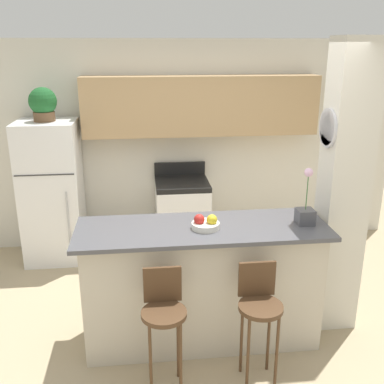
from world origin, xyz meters
name	(u,v)px	position (x,y,z in m)	size (l,w,h in m)	color
ground_plane	(202,337)	(0.00, 0.00, 0.00)	(14.00, 14.00, 0.00)	tan
wall_back	(188,129)	(0.10, 2.09, 1.49)	(5.60, 0.38, 2.55)	silver
pillar_right	(343,191)	(1.24, 0.14, 1.28)	(0.38, 0.32, 2.55)	silver
counter_bar	(202,284)	(0.00, 0.00, 0.54)	(2.07, 0.69, 1.07)	beige
refrigerator	(52,192)	(-1.53, 1.79, 0.83)	(0.67, 0.65, 1.67)	white
stove_range	(182,216)	(0.00, 1.81, 0.46)	(0.64, 0.64, 1.07)	white
bar_stool_left	(164,314)	(-0.36, -0.54, 0.62)	(0.33, 0.33, 0.94)	#4C331E
bar_stool_right	(259,308)	(0.36, -0.54, 0.62)	(0.33, 0.33, 0.94)	#4C331E
potted_plant_on_fridge	(43,104)	(-1.53, 1.79, 1.86)	(0.31, 0.31, 0.37)	brown
orchid_vase	(305,211)	(0.85, -0.03, 1.18)	(0.14, 0.14, 0.48)	#4C4C51
fruit_bowl	(205,224)	(0.02, -0.04, 1.11)	(0.23, 0.23, 0.12)	silver
trash_bin	(102,248)	(-0.98, 1.58, 0.19)	(0.28, 0.28, 0.38)	black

